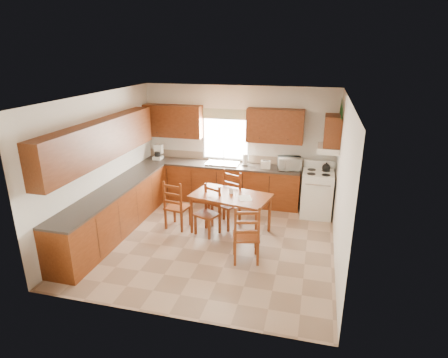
% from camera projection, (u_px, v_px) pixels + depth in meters
% --- Properties ---
extents(floor, '(4.50, 4.50, 0.00)m').
position_uv_depth(floor, '(213.00, 240.00, 7.18)').
color(floor, tan).
rests_on(floor, ground).
extents(ceiling, '(4.50, 4.50, 0.00)m').
position_uv_depth(ceiling, '(211.00, 97.00, 6.29)').
color(ceiling, brown).
rests_on(ceiling, floor).
extents(wall_left, '(4.50, 4.50, 0.00)m').
position_uv_depth(wall_left, '(101.00, 164.00, 7.26)').
color(wall_left, silver).
rests_on(wall_left, floor).
extents(wall_right, '(4.50, 4.50, 0.00)m').
position_uv_depth(wall_right, '(342.00, 184.00, 6.21)').
color(wall_right, silver).
rests_on(wall_right, floor).
extents(wall_back, '(4.50, 4.50, 0.00)m').
position_uv_depth(wall_back, '(238.00, 144.00, 8.79)').
color(wall_back, silver).
rests_on(wall_back, floor).
extents(wall_front, '(4.50, 4.50, 0.00)m').
position_uv_depth(wall_front, '(162.00, 228.00, 4.68)').
color(wall_front, silver).
rests_on(wall_front, floor).
extents(lower_cab_back, '(3.75, 0.60, 0.88)m').
position_uv_depth(lower_cab_back, '(220.00, 183.00, 8.91)').
color(lower_cab_back, maroon).
rests_on(lower_cab_back, floor).
extents(lower_cab_left, '(0.60, 3.60, 0.88)m').
position_uv_depth(lower_cab_left, '(115.00, 212.00, 7.35)').
color(lower_cab_left, maroon).
rests_on(lower_cab_left, floor).
extents(counter_back, '(3.75, 0.63, 0.04)m').
position_uv_depth(counter_back, '(220.00, 165.00, 8.75)').
color(counter_back, '#39312B').
rests_on(counter_back, lower_cab_back).
extents(counter_left, '(0.63, 3.60, 0.04)m').
position_uv_depth(counter_left, '(113.00, 190.00, 7.20)').
color(counter_left, '#39312B').
rests_on(counter_left, lower_cab_left).
extents(backsplash, '(3.75, 0.01, 0.18)m').
position_uv_depth(backsplash, '(223.00, 157.00, 8.98)').
color(backsplash, gray).
rests_on(backsplash, counter_back).
extents(upper_cab_back_left, '(1.41, 0.33, 0.75)m').
position_uv_depth(upper_cab_back_left, '(173.00, 121.00, 8.84)').
color(upper_cab_back_left, '#602C14').
rests_on(upper_cab_back_left, wall_back).
extents(upper_cab_back_right, '(1.25, 0.33, 0.75)m').
position_uv_depth(upper_cab_back_right, '(275.00, 126.00, 8.28)').
color(upper_cab_back_right, '#602C14').
rests_on(upper_cab_back_right, wall_back).
extents(upper_cab_left, '(0.33, 3.60, 0.75)m').
position_uv_depth(upper_cab_left, '(101.00, 141.00, 6.92)').
color(upper_cab_left, '#602C14').
rests_on(upper_cab_left, wall_left).
extents(upper_cab_stove, '(0.33, 0.62, 0.62)m').
position_uv_depth(upper_cab_stove, '(333.00, 131.00, 7.58)').
color(upper_cab_stove, '#602C14').
rests_on(upper_cab_stove, wall_right).
extents(range_hood, '(0.44, 0.62, 0.12)m').
position_uv_depth(range_hood, '(328.00, 149.00, 7.72)').
color(range_hood, white).
rests_on(range_hood, wall_right).
extents(window_frame, '(1.13, 0.02, 1.18)m').
position_uv_depth(window_frame, '(226.00, 135.00, 8.77)').
color(window_frame, white).
rests_on(window_frame, wall_back).
extents(window_pane, '(1.05, 0.01, 1.10)m').
position_uv_depth(window_pane, '(226.00, 135.00, 8.77)').
color(window_pane, white).
rests_on(window_pane, wall_back).
extents(window_valance, '(1.19, 0.01, 0.24)m').
position_uv_depth(window_valance, '(225.00, 114.00, 8.58)').
color(window_valance, '#536E42').
rests_on(window_valance, wall_back).
extents(sink_basin, '(0.75, 0.45, 0.04)m').
position_uv_depth(sink_basin, '(223.00, 163.00, 8.72)').
color(sink_basin, silver).
rests_on(sink_basin, counter_back).
extents(pine_decal_a, '(0.22, 0.22, 0.36)m').
position_uv_depth(pine_decal_a, '(342.00, 109.00, 7.10)').
color(pine_decal_a, '#123916').
rests_on(pine_decal_a, wall_right).
extents(pine_decal_b, '(0.22, 0.22, 0.36)m').
position_uv_depth(pine_decal_b, '(342.00, 105.00, 7.38)').
color(pine_decal_b, '#123916').
rests_on(pine_decal_b, wall_right).
extents(pine_decal_c, '(0.22, 0.22, 0.36)m').
position_uv_depth(pine_decal_c, '(341.00, 105.00, 7.68)').
color(pine_decal_c, '#123916').
rests_on(pine_decal_c, wall_right).
extents(stove, '(0.66, 0.68, 0.97)m').
position_uv_depth(stove, '(317.00, 194.00, 8.11)').
color(stove, white).
rests_on(stove, floor).
extents(coffeemaker, '(0.21, 0.25, 0.34)m').
position_uv_depth(coffeemaker, '(158.00, 152.00, 9.08)').
color(coffeemaker, white).
rests_on(coffeemaker, counter_back).
extents(paper_towel, '(0.13, 0.13, 0.27)m').
position_uv_depth(paper_towel, '(245.00, 160.00, 8.60)').
color(paper_towel, white).
rests_on(paper_towel, counter_back).
extents(toaster, '(0.22, 0.16, 0.17)m').
position_uv_depth(toaster, '(266.00, 165.00, 8.41)').
color(toaster, white).
rests_on(toaster, counter_back).
extents(microwave, '(0.52, 0.42, 0.28)m').
position_uv_depth(microwave, '(289.00, 163.00, 8.31)').
color(microwave, white).
rests_on(microwave, counter_back).
extents(dining_table, '(1.62, 1.13, 0.79)m').
position_uv_depth(dining_table, '(231.00, 214.00, 7.37)').
color(dining_table, maroon).
rests_on(dining_table, floor).
extents(chair_near_left, '(0.49, 0.47, 1.02)m').
position_uv_depth(chair_near_left, '(177.00, 204.00, 7.54)').
color(chair_near_left, maroon).
rests_on(chair_near_left, floor).
extents(chair_near_right, '(0.53, 0.52, 1.05)m').
position_uv_depth(chair_near_right, '(246.00, 233.00, 6.33)').
color(chair_near_right, maroon).
rests_on(chair_near_right, floor).
extents(chair_far_left, '(0.52, 0.51, 0.97)m').
position_uv_depth(chair_far_left, '(207.00, 211.00, 7.27)').
color(chair_far_left, maroon).
rests_on(chair_far_left, floor).
extents(chair_far_right, '(0.61, 0.60, 1.13)m').
position_uv_depth(chair_far_right, '(226.00, 200.00, 7.60)').
color(chair_far_right, maroon).
rests_on(chair_far_right, floor).
extents(table_paper, '(0.31, 0.36, 0.00)m').
position_uv_depth(table_paper, '(245.00, 198.00, 7.08)').
color(table_paper, white).
rests_on(table_paper, dining_table).
extents(table_card, '(0.08, 0.04, 0.11)m').
position_uv_depth(table_card, '(231.00, 191.00, 7.27)').
color(table_card, white).
rests_on(table_card, dining_table).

